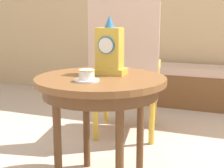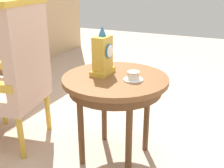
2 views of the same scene
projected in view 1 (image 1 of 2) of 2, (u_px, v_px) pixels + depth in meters
side_table at (101, 90)px, 1.84m from camera, size 0.73×0.73×0.64m
teacup_left at (87, 76)px, 1.70m from camera, size 0.13×0.13×0.06m
mantel_clock at (109, 51)px, 1.89m from camera, size 0.19×0.11×0.34m
armchair at (126, 65)px, 2.59m from camera, size 0.64×0.63×1.14m
window_bench at (175, 85)px, 3.66m from camera, size 1.18×0.40×0.44m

